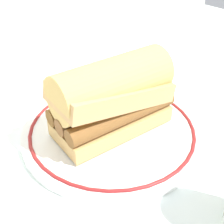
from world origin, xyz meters
name	(u,v)px	position (x,y,z in m)	size (l,w,h in m)	color
ground_plane	(133,137)	(0.00, 0.00, 0.00)	(1.50, 1.50, 0.00)	white
plate	(112,130)	(-0.02, 0.03, 0.01)	(0.30, 0.30, 0.01)	white
sausage_sandwich	(112,96)	(-0.02, 0.03, 0.08)	(0.20, 0.11, 0.12)	tan
butter_knife	(108,70)	(0.13, 0.20, 0.00)	(0.06, 0.15, 0.01)	silver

